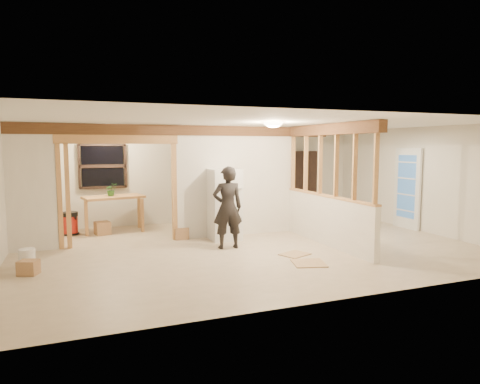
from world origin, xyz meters
name	(u,v)px	position (x,y,z in m)	size (l,w,h in m)	color
floor	(248,247)	(0.00, 0.00, -0.01)	(9.00, 6.50, 0.01)	#CAB296
ceiling	(249,123)	(0.00, 0.00, 2.50)	(9.00, 6.50, 0.01)	white
wall_back	(203,175)	(0.00, 3.25, 1.25)	(9.00, 0.01, 2.50)	silver
wall_front	(343,207)	(0.00, -3.25, 1.25)	(9.00, 0.01, 2.50)	silver
wall_right	(422,179)	(4.50, 0.00, 1.25)	(0.01, 6.50, 2.50)	silver
partition_left_stub	(31,187)	(-4.05, 1.20, 1.25)	(0.90, 0.12, 2.50)	silver
partition_center	(237,181)	(0.20, 1.20, 1.25)	(2.80, 0.12, 2.50)	silver
doorway_frame	(120,192)	(-2.40, 1.20, 1.10)	(2.46, 0.14, 2.20)	tan
header_beam_back	(185,130)	(-1.00, 1.20, 2.38)	(7.00, 0.18, 0.22)	brown
header_beam_right	(329,129)	(1.60, -0.40, 2.38)	(0.18, 3.30, 0.22)	brown
pony_wall	(327,221)	(1.60, -0.40, 0.50)	(0.12, 3.20, 1.00)	silver
stud_partition	(328,165)	(1.60, -0.40, 1.66)	(0.14, 3.20, 1.32)	tan
window_back	(103,166)	(-2.60, 3.17, 1.55)	(1.12, 0.10, 1.10)	black
french_door	(407,188)	(4.42, 0.40, 1.00)	(0.12, 0.86, 2.00)	white
ceiling_dome_main	(273,123)	(0.30, -0.50, 2.48)	(0.36, 0.36, 0.16)	#FFEABF
ceiling_dome_util	(108,127)	(-2.50, 2.30, 2.48)	(0.32, 0.32, 0.14)	#FFEABF
hanging_bulb	(135,140)	(-2.00, 1.60, 2.18)	(0.07, 0.07, 0.07)	#FFD88C
refrigerator	(225,204)	(-0.22, 0.83, 0.77)	(0.64, 0.62, 1.55)	white
woman	(228,208)	(-0.44, 0.03, 0.82)	(0.60, 0.39, 1.65)	black
work_table	(114,214)	(-2.41, 2.60, 0.43)	(1.37, 0.69, 0.86)	tan
potted_plant	(111,190)	(-2.46, 2.58, 1.02)	(0.28, 0.24, 0.31)	#245421
shop_vac	(70,223)	(-3.41, 2.58, 0.27)	(0.41, 0.41, 0.54)	#A61C12
bookshelf	(300,184)	(2.86, 3.02, 0.95)	(0.95, 0.32, 1.90)	black
bucket	(27,259)	(-4.05, -0.11, 0.17)	(0.26, 0.26, 0.33)	silver
box_util_a	(181,233)	(-1.11, 1.20, 0.13)	(0.30, 0.26, 0.26)	#A3774F
box_util_b	(102,228)	(-2.70, 2.33, 0.15)	(0.32, 0.32, 0.30)	#A3774F
box_front	(28,267)	(-4.00, -0.51, 0.12)	(0.29, 0.23, 0.23)	#A3774F
floor_panel_near	(309,263)	(0.50, -1.56, 0.01)	(0.55, 0.55, 0.02)	tan
floor_panel_far	(295,254)	(0.57, -0.92, 0.01)	(0.51, 0.41, 0.02)	tan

